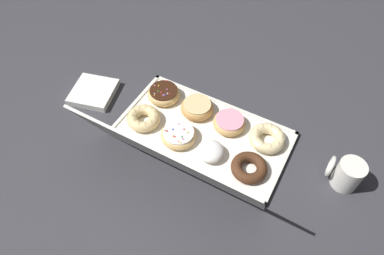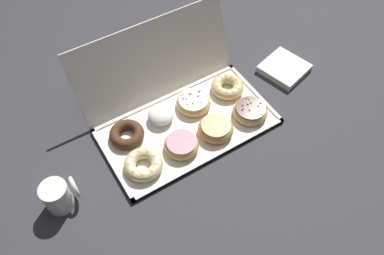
% 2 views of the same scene
% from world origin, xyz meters
% --- Properties ---
extents(ground_plane, '(3.00, 3.00, 0.00)m').
position_xyz_m(ground_plane, '(0.00, 0.00, 0.00)').
color(ground_plane, '#333338').
extents(donut_box, '(0.56, 0.30, 0.01)m').
position_xyz_m(donut_box, '(0.00, 0.00, 0.01)').
color(donut_box, silver).
rests_on(donut_box, ground).
extents(box_lid_open, '(0.56, 0.12, 0.25)m').
position_xyz_m(box_lid_open, '(0.00, 0.21, 0.12)').
color(box_lid_open, silver).
rests_on(box_lid_open, ground).
extents(cruller_donut_0, '(0.12, 0.12, 0.04)m').
position_xyz_m(cruller_donut_0, '(-0.20, -0.06, 0.03)').
color(cruller_donut_0, beige).
rests_on(cruller_donut_0, donut_box).
extents(pink_frosted_donut_1, '(0.11, 0.11, 0.04)m').
position_xyz_m(pink_frosted_donut_1, '(-0.06, -0.06, 0.03)').
color(pink_frosted_donut_1, tan).
rests_on(pink_frosted_donut_1, donut_box).
extents(glazed_ring_donut_2, '(0.11, 0.11, 0.04)m').
position_xyz_m(glazed_ring_donut_2, '(0.06, -0.07, 0.03)').
color(glazed_ring_donut_2, tan).
rests_on(glazed_ring_donut_2, donut_box).
extents(sprinkle_donut_3, '(0.11, 0.11, 0.04)m').
position_xyz_m(sprinkle_donut_3, '(0.20, -0.07, 0.03)').
color(sprinkle_donut_3, '#E5B770').
rests_on(sprinkle_donut_3, donut_box).
extents(chocolate_cake_ring_donut_4, '(0.11, 0.11, 0.03)m').
position_xyz_m(chocolate_cake_ring_donut_4, '(-0.19, 0.06, 0.03)').
color(chocolate_cake_ring_donut_4, '#472816').
rests_on(chocolate_cake_ring_donut_4, donut_box).
extents(powdered_filled_donut_5, '(0.08, 0.08, 0.04)m').
position_xyz_m(powdered_filled_donut_5, '(-0.06, 0.07, 0.03)').
color(powdered_filled_donut_5, white).
rests_on(powdered_filled_donut_5, donut_box).
extents(sprinkle_donut_6, '(0.12, 0.12, 0.04)m').
position_xyz_m(sprinkle_donut_6, '(0.06, 0.06, 0.03)').
color(sprinkle_donut_6, '#E5B770').
rests_on(sprinkle_donut_6, donut_box).
extents(cruller_donut_7, '(0.11, 0.11, 0.04)m').
position_xyz_m(cruller_donut_7, '(0.20, 0.06, 0.03)').
color(cruller_donut_7, '#EACC8C').
rests_on(cruller_donut_7, donut_box).
extents(coffee_mug, '(0.10, 0.08, 0.10)m').
position_xyz_m(coffee_mug, '(-0.45, -0.04, 0.05)').
color(coffee_mug, white).
rests_on(coffee_mug, ground).
extents(napkin_stack, '(0.18, 0.18, 0.02)m').
position_xyz_m(napkin_stack, '(0.43, 0.04, 0.01)').
color(napkin_stack, white).
rests_on(napkin_stack, ground).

